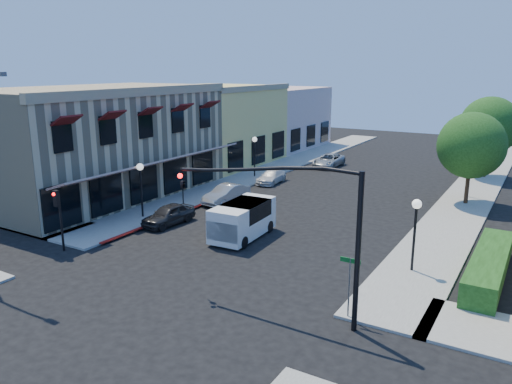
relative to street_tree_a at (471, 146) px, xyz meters
The scene contains 22 objects.
ground 24.06m from the street_tree_a, 111.80° to the right, with size 120.00×120.00×0.00m, color black.
sidewalk_left 18.71m from the street_tree_a, 164.10° to the left, with size 3.50×50.00×0.12m, color gray.
sidewalk_right 6.49m from the street_tree_a, 90.57° to the left, with size 3.50×50.00×0.12m, color gray.
curb_red_strip 21.45m from the street_tree_a, 138.28° to the right, with size 0.25×10.00×0.06m, color maroon.
corner_brick_building 26.63m from the street_tree_a, 155.60° to the right, with size 11.77×18.20×8.10m.
yellow_stucco_building 24.63m from the street_tree_a, behind, with size 10.00×12.00×7.60m, color #E9C969.
pink_stucco_building 29.10m from the street_tree_a, 146.64° to the left, with size 10.00×12.00×7.00m, color #BE9890.
hedge 13.96m from the street_tree_a, 77.42° to the right, with size 1.40×8.00×1.10m, color #193F12.
street_tree_a is the anchor object (origin of this frame).
street_tree_b 10.01m from the street_tree_a, 90.00° to the left, with size 4.94×4.94×7.02m.
signal_mast_arm 20.71m from the street_tree_a, 98.17° to the right, with size 8.01×0.39×6.00m.
secondary_signal 26.64m from the street_tree_a, 129.21° to the right, with size 0.28×0.42×3.32m.
street_name_sign 20.00m from the street_tree_a, 93.76° to the right, with size 0.80×0.06×2.50m.
lamppost_left_near 22.30m from the street_tree_a, 141.02° to the right, with size 0.44×0.44×3.57m.
lamppost_left_far 17.36m from the street_tree_a, behind, with size 0.44×0.44×3.57m.
lamppost_right_near 14.08m from the street_tree_a, 91.23° to the right, with size 0.44×0.44×3.57m.
lamppost_right_far 2.49m from the street_tree_a, 98.53° to the left, with size 0.44×0.44×3.57m.
white_van 17.29m from the street_tree_a, 125.14° to the right, with size 2.20×4.64×2.01m.
parked_car_a 20.94m from the street_tree_a, 136.64° to the right, with size 1.48×3.67×1.25m, color black.
parked_car_b 17.22m from the street_tree_a, 150.63° to the right, with size 1.38×3.96×1.31m, color #A6A9AB.
parked_car_c 15.48m from the street_tree_a, behind, with size 1.48×3.64×1.06m, color silver.
parked_car_d 16.08m from the street_tree_a, 150.14° to the left, with size 2.05×4.45×1.24m, color #A4A7A9.
Camera 1 is at (13.36, -14.62, 9.46)m, focal length 35.00 mm.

